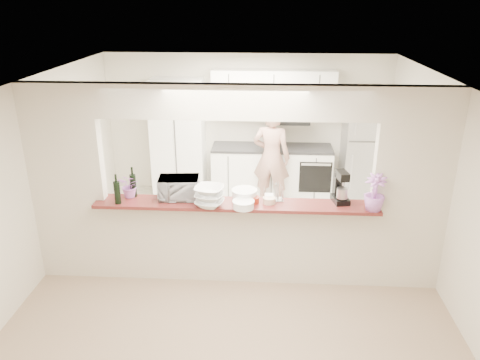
# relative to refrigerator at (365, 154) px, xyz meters

# --- Properties ---
(floor) EXTENTS (6.00, 6.00, 0.00)m
(floor) POSITION_rel_refrigerator_xyz_m (-2.05, -2.65, -0.85)
(floor) COLOR tan
(floor) RESTS_ON ground
(tile_overlay) EXTENTS (5.00, 2.90, 0.01)m
(tile_overlay) POSITION_rel_refrigerator_xyz_m (-2.05, -1.10, -0.84)
(tile_overlay) COLOR beige
(tile_overlay) RESTS_ON floor
(partition) EXTENTS (5.00, 0.15, 2.50)m
(partition) POSITION_rel_refrigerator_xyz_m (-2.05, -2.65, 0.63)
(partition) COLOR beige
(partition) RESTS_ON floor
(bar_counter) EXTENTS (3.40, 0.38, 1.09)m
(bar_counter) POSITION_rel_refrigerator_xyz_m (-2.05, -2.65, -0.27)
(bar_counter) COLOR beige
(bar_counter) RESTS_ON floor
(kitchen_cabinets) EXTENTS (3.15, 0.62, 2.25)m
(kitchen_cabinets) POSITION_rel_refrigerator_xyz_m (-2.24, 0.07, 0.12)
(kitchen_cabinets) COLOR white
(kitchen_cabinets) RESTS_ON floor
(refrigerator) EXTENTS (0.75, 0.70, 1.70)m
(refrigerator) POSITION_rel_refrigerator_xyz_m (0.00, 0.00, 0.00)
(refrigerator) COLOR #A0A1A5
(refrigerator) RESTS_ON floor
(flower_left) EXTENTS (0.33, 0.31, 0.30)m
(flower_left) POSITION_rel_refrigerator_xyz_m (-3.35, -2.60, 0.39)
(flower_left) COLOR #E077D9
(flower_left) RESTS_ON bar_counter
(wine_bottle_a) EXTENTS (0.07, 0.07, 0.37)m
(wine_bottle_a) POSITION_rel_refrigerator_xyz_m (-3.45, -2.80, 0.39)
(wine_bottle_a) COLOR black
(wine_bottle_a) RESTS_ON bar_counter
(wine_bottle_b) EXTENTS (0.08, 0.08, 0.38)m
(wine_bottle_b) POSITION_rel_refrigerator_xyz_m (-3.32, -2.58, 0.39)
(wine_bottle_b) COLOR black
(wine_bottle_b) RESTS_ON bar_counter
(toaster_oven) EXTENTS (0.51, 0.37, 0.27)m
(toaster_oven) POSITION_rel_refrigerator_xyz_m (-2.75, -2.60, 0.37)
(toaster_oven) COLOR #B4B4B9
(toaster_oven) RESTS_ON bar_counter
(serving_bowls) EXTENTS (0.40, 0.40, 0.24)m
(serving_bowls) POSITION_rel_refrigerator_xyz_m (-2.35, -2.82, 0.36)
(serving_bowls) COLOR silver
(serving_bowls) RESTS_ON bar_counter
(plate_stack_a) EXTENTS (0.31, 0.31, 0.14)m
(plate_stack_a) POSITION_rel_refrigerator_xyz_m (-1.95, -2.62, 0.31)
(plate_stack_a) COLOR white
(plate_stack_a) RESTS_ON bar_counter
(plate_stack_b) EXTENTS (0.26, 0.26, 0.09)m
(plate_stack_b) POSITION_rel_refrigerator_xyz_m (-1.95, -2.84, 0.29)
(plate_stack_b) COLOR white
(plate_stack_b) RESTS_ON bar_counter
(red_bowl) EXTENTS (0.16, 0.16, 0.07)m
(red_bowl) POSITION_rel_refrigerator_xyz_m (-1.85, -2.68, 0.28)
(red_bowl) COLOR maroon
(red_bowl) RESTS_ON bar_counter
(tan_bowl) EXTENTS (0.15, 0.15, 0.07)m
(tan_bowl) POSITION_rel_refrigerator_xyz_m (-1.65, -2.68, 0.28)
(tan_bowl) COLOR #D0B493
(tan_bowl) RESTS_ON bar_counter
(utensil_caddy) EXTENTS (0.25, 0.15, 0.23)m
(utensil_caddy) POSITION_rel_refrigerator_xyz_m (-1.60, -2.60, 0.34)
(utensil_caddy) COLOR silver
(utensil_caddy) RESTS_ON bar_counter
(stand_mixer) EXTENTS (0.22, 0.29, 0.39)m
(stand_mixer) POSITION_rel_refrigerator_xyz_m (-0.80, -2.59, 0.42)
(stand_mixer) COLOR black
(stand_mixer) RESTS_ON bar_counter
(flower_right) EXTENTS (0.32, 0.32, 0.44)m
(flower_right) POSITION_rel_refrigerator_xyz_m (-0.45, -2.80, 0.46)
(flower_right) COLOR #B767BF
(flower_right) RESTS_ON bar_counter
(person) EXTENTS (0.71, 0.55, 1.74)m
(person) POSITION_rel_refrigerator_xyz_m (-1.61, -0.35, 0.02)
(person) COLOR tan
(person) RESTS_ON floor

